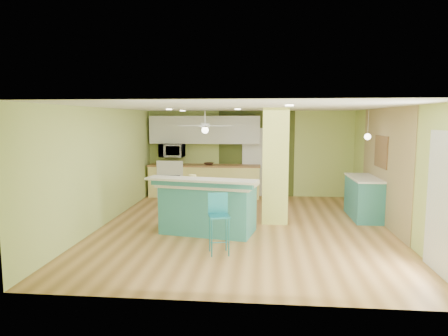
{
  "coord_description": "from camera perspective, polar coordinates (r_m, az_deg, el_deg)",
  "views": [
    {
      "loc": [
        0.35,
        -8.2,
        2.27
      ],
      "look_at": [
        -0.46,
        0.4,
        1.2
      ],
      "focal_mm": 32.0,
      "sensor_mm": 36.0,
      "label": 1
    }
  ],
  "objects": [
    {
      "name": "kitchen_run",
      "position": [
        11.66,
        -2.82,
        -1.83
      ],
      "size": [
        3.25,
        0.63,
        0.94
      ],
      "color": "#F0E57D",
      "rests_on": "floor"
    },
    {
      "name": "french_door",
      "position": [
        6.57,
        28.87,
        -4.53
      ],
      "size": [
        0.04,
        1.08,
        2.1
      ],
      "primitive_type": "cube",
      "color": "white",
      "rests_on": "floor"
    },
    {
      "name": "wall_right",
      "position": [
        8.68,
        23.15,
        -0.26
      ],
      "size": [
        0.01,
        7.0,
        2.5
      ],
      "primitive_type": "cube",
      "color": "#BED270",
      "rests_on": "floor"
    },
    {
      "name": "microwave",
      "position": [
        11.73,
        -7.45,
        2.5
      ],
      "size": [
        0.7,
        0.48,
        0.39
      ],
      "primitive_type": "imported",
      "color": "white",
      "rests_on": "wall_back"
    },
    {
      "name": "ceiling_fan",
      "position": [
        10.3,
        -2.72,
        5.98
      ],
      "size": [
        1.41,
        1.41,
        0.61
      ],
      "color": "silver",
      "rests_on": "ceiling"
    },
    {
      "name": "wall_front",
      "position": [
        4.82,
        1.09,
        -5.15
      ],
      "size": [
        6.0,
        0.01,
        2.5
      ],
      "primitive_type": "cube",
      "color": "#BED270",
      "rests_on": "floor"
    },
    {
      "name": "canister",
      "position": [
        7.94,
        -4.52,
        -1.58
      ],
      "size": [
        0.15,
        0.15,
        0.17
      ],
      "primitive_type": "cylinder",
      "color": "yellow",
      "rests_on": "peninsula"
    },
    {
      "name": "wood_panel",
      "position": [
        9.24,
        21.93,
        0.21
      ],
      "size": [
        0.02,
        3.4,
        2.5
      ],
      "primitive_type": "cube",
      "color": "#977F56",
      "rests_on": "floor"
    },
    {
      "name": "wall_back",
      "position": [
        11.75,
        3.66,
        2.07
      ],
      "size": [
        6.0,
        0.01,
        2.5
      ],
      "primitive_type": "cube",
      "color": "#BED270",
      "rests_on": "floor"
    },
    {
      "name": "pendant_lamp",
      "position": [
        9.25,
        19.83,
        4.25
      ],
      "size": [
        0.14,
        0.14,
        0.69
      ],
      "color": "silver",
      "rests_on": "ceiling"
    },
    {
      "name": "upper_cabinets",
      "position": [
        11.64,
        -2.78,
        5.47
      ],
      "size": [
        3.2,
        0.34,
        0.8
      ],
      "primitive_type": "cube",
      "color": "silver",
      "rests_on": "wall_back"
    },
    {
      "name": "peninsula",
      "position": [
        8.01,
        -2.3,
        -5.49
      ],
      "size": [
        2.2,
        1.5,
        1.15
      ],
      "rotation": [
        0.0,
        0.0,
        -0.19
      ],
      "color": "teal",
      "rests_on": "floor"
    },
    {
      "name": "bar_stool",
      "position": [
        6.77,
        -0.78,
        -6.49
      ],
      "size": [
        0.41,
        0.41,
        1.02
      ],
      "rotation": [
        0.0,
        0.0,
        0.24
      ],
      "color": "teal",
      "rests_on": "floor"
    },
    {
      "name": "stove",
      "position": [
        11.82,
        -7.39,
        -1.81
      ],
      "size": [
        0.76,
        0.66,
        1.08
      ],
      "color": "white",
      "rests_on": "floor"
    },
    {
      "name": "floor",
      "position": [
        8.52,
        2.86,
        -8.44
      ],
      "size": [
        6.0,
        7.0,
        0.01
      ],
      "primitive_type": "cube",
      "color": "olive",
      "rests_on": "ground"
    },
    {
      "name": "wall_left",
      "position": [
        8.92,
        -16.76,
        0.19
      ],
      "size": [
        0.01,
        7.0,
        2.5
      ],
      "primitive_type": "cube",
      "color": "#BED270",
      "rests_on": "floor"
    },
    {
      "name": "ceiling",
      "position": [
        8.21,
        2.97,
        8.69
      ],
      "size": [
        6.0,
        7.0,
        0.01
      ],
      "primitive_type": "cube",
      "color": "white",
      "rests_on": "wall_back"
    },
    {
      "name": "column",
      "position": [
        8.76,
        7.31,
        0.32
      ],
      "size": [
        0.55,
        0.55,
        2.5
      ],
      "primitive_type": "cube",
      "color": "#D4DB65",
      "rests_on": "floor"
    },
    {
      "name": "fruit_bowl",
      "position": [
        11.53,
        -2.19,
        0.6
      ],
      "size": [
        0.34,
        0.34,
        0.07
      ],
      "primitive_type": "imported",
      "rotation": [
        0.0,
        0.0,
        -0.29
      ],
      "color": "#3A2217",
      "rests_on": "kitchen_run"
    },
    {
      "name": "olive_accent",
      "position": [
        11.73,
        4.63,
        2.05
      ],
      "size": [
        2.2,
        0.02,
        2.5
      ],
      "primitive_type": "cube",
      "color": "#444F1F",
      "rests_on": "floor"
    },
    {
      "name": "wall_decor",
      "position": [
        9.4,
        21.53,
        2.18
      ],
      "size": [
        0.03,
        0.9,
        0.7
      ],
      "primitive_type": "cube",
      "color": "brown",
      "rests_on": "wood_panel"
    },
    {
      "name": "side_counter",
      "position": [
        9.71,
        19.33,
        -3.98
      ],
      "size": [
        0.63,
        1.47,
        0.95
      ],
      "color": "teal",
      "rests_on": "floor"
    },
    {
      "name": "interior_door",
      "position": [
        11.73,
        4.62,
        0.82
      ],
      "size": [
        0.82,
        0.05,
        2.0
      ],
      "primitive_type": "cube",
      "color": "white",
      "rests_on": "floor"
    }
  ]
}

